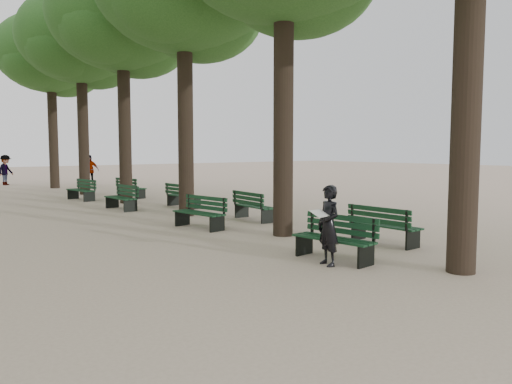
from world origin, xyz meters
TOP-DOWN VIEW (x-y plane):
  - ground at (0.00, 0.00)m, footprint 120.00×120.00m
  - tree_central_3 at (1.50, 13.00)m, footprint 6.00×6.00m
  - tree_central_4 at (1.50, 18.00)m, footprint 6.00×6.00m
  - tree_central_5 at (1.50, 23.00)m, footprint 6.00×6.00m
  - bench_left_0 at (0.37, 0.14)m, footprint 0.76×1.85m
  - bench_left_1 at (0.37, 5.35)m, footprint 0.81×1.86m
  - bench_left_2 at (0.37, 10.89)m, footprint 0.63×1.82m
  - bench_left_3 at (0.37, 15.27)m, footprint 0.78×1.86m
  - bench_right_0 at (2.63, 0.60)m, footprint 0.60×1.81m
  - bench_right_1 at (2.63, 5.66)m, footprint 0.72×1.84m
  - bench_right_2 at (2.63, 10.17)m, footprint 0.66×1.83m
  - bench_right_3 at (2.63, 15.04)m, footprint 0.80×1.86m
  - man_with_map at (-0.03, -0.09)m, footprint 0.66×0.69m
  - pedestrian_b at (-0.20, 27.33)m, footprint 1.16×1.09m
  - pedestrian_c at (3.86, 23.91)m, footprint 1.16×0.80m

SIDE VIEW (x-z plane):
  - ground at x=0.00m, z-range 0.00..0.00m
  - bench_left_0 at x=0.37m, z-range -0.19..0.73m
  - bench_left_1 at x=0.37m, z-range -0.19..0.73m
  - bench_left_2 at x=0.37m, z-range -0.19..0.73m
  - bench_left_3 at x=0.37m, z-range -0.19..0.73m
  - bench_right_0 at x=2.63m, z-range -0.19..0.73m
  - bench_right_1 at x=2.63m, z-range -0.19..0.73m
  - bench_right_2 at x=2.63m, z-range -0.19..0.73m
  - bench_right_3 at x=2.63m, z-range -0.19..0.73m
  - man_with_map at x=-0.03m, z-range 0.00..1.58m
  - pedestrian_b at x=-0.20m, z-range 0.00..1.88m
  - pedestrian_c at x=3.86m, z-range 0.00..1.89m
  - tree_central_3 at x=1.50m, z-range 2.68..12.63m
  - tree_central_4 at x=1.50m, z-range 2.68..12.63m
  - tree_central_5 at x=1.50m, z-range 2.68..12.63m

